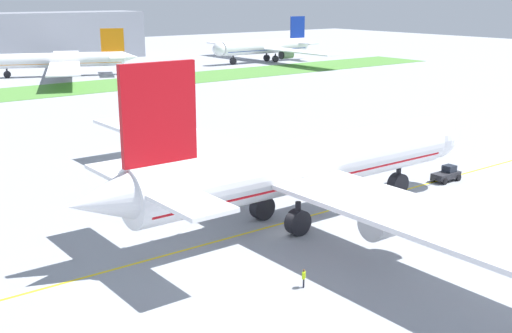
{
  "coord_description": "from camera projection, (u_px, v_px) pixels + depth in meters",
  "views": [
    {
      "loc": [
        -42.94,
        -49.69,
        25.01
      ],
      "look_at": [
        4.67,
        12.03,
        4.13
      ],
      "focal_mm": 45.48,
      "sensor_mm": 36.0,
      "label": 1
    }
  ],
  "objects": [
    {
      "name": "apron_taxi_line",
      "position": [
        273.0,
        226.0,
        71.99
      ],
      "size": [
        280.0,
        0.36,
        0.01
      ],
      "primitive_type": "cube",
      "color": "yellow",
      "rests_on": "ground"
    },
    {
      "name": "parked_airliner_far_right",
      "position": [
        61.0,
        60.0,
        200.64
      ],
      "size": [
        45.12,
        74.06,
        14.44
      ],
      "color": "white",
      "rests_on": "ground"
    },
    {
      "name": "ground_plane",
      "position": [
        290.0,
        233.0,
        69.81
      ],
      "size": [
        600.0,
        600.0,
        0.0
      ],
      "primitive_type": "plane",
      "color": "#9399A0",
      "rests_on": "ground"
    },
    {
      "name": "airliner_foreground",
      "position": [
        299.0,
        167.0,
        71.7
      ],
      "size": [
        53.01,
        82.76,
        19.02
      ],
      "color": "white",
      "rests_on": "ground"
    },
    {
      "name": "terminal_building",
      "position": [
        7.0,
        38.0,
        239.6
      ],
      "size": [
        103.26,
        20.0,
        18.0
      ],
      "primitive_type": "cube",
      "color": "gray",
      "rests_on": "ground"
    },
    {
      "name": "pushback_tug",
      "position": [
        447.0,
        174.0,
        88.93
      ],
      "size": [
        6.09,
        2.3,
        2.15
      ],
      "color": "#26262B",
      "rests_on": "ground"
    },
    {
      "name": "ground_crew_wingwalker_port",
      "position": [
        304.0,
        276.0,
        56.67
      ],
      "size": [
        0.52,
        0.48,
        1.73
      ],
      "color": "black",
      "rests_on": "ground"
    },
    {
      "name": "parked_airliner_far_outer",
      "position": [
        266.0,
        47.0,
        242.33
      ],
      "size": [
        46.95,
        73.58,
        16.48
      ],
      "color": "white",
      "rests_on": "ground"
    }
  ]
}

